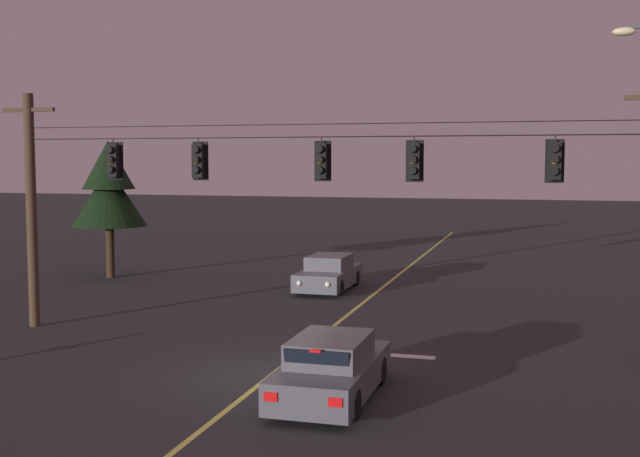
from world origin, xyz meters
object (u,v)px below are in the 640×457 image
object	(u,v)px
traffic_light_centre	(321,161)
traffic_light_right_inner	(414,161)
car_waiting_near_lane	(331,369)
car_oncoming_lead	(329,274)
traffic_light_rightmost	(555,161)
traffic_light_left_inner	(198,161)
tree_verge_near	(109,188)
traffic_light_leftmost	(113,161)

from	to	relation	value
traffic_light_centre	traffic_light_right_inner	size ratio (longest dim) A/B	1.00
car_waiting_near_lane	car_oncoming_lead	distance (m)	14.52
traffic_light_right_inner	car_oncoming_lead	world-z (taller)	traffic_light_right_inner
traffic_light_rightmost	traffic_light_left_inner	bearing A→B (deg)	180.00
traffic_light_left_inner	traffic_light_rightmost	size ratio (longest dim) A/B	1.00
traffic_light_left_inner	traffic_light_right_inner	bearing A→B (deg)	0.00
traffic_light_right_inner	tree_verge_near	world-z (taller)	tree_verge_near
traffic_light_leftmost	traffic_light_rightmost	bearing A→B (deg)	0.00
traffic_light_rightmost	car_waiting_near_lane	distance (m)	7.99
car_oncoming_lead	traffic_light_rightmost	bearing A→B (deg)	-47.63
traffic_light_right_inner	car_waiting_near_lane	world-z (taller)	traffic_light_right_inner
traffic_light_left_inner	car_waiting_near_lane	world-z (taller)	traffic_light_left_inner
traffic_light_leftmost	car_oncoming_lead	size ratio (longest dim) A/B	0.28
traffic_light_centre	traffic_light_rightmost	size ratio (longest dim) A/B	1.00
traffic_light_right_inner	traffic_light_centre	bearing A→B (deg)	180.00
traffic_light_leftmost	traffic_light_centre	xyz separation A→B (m)	(6.43, 0.00, 0.00)
traffic_light_centre	tree_verge_near	distance (m)	15.98
tree_verge_near	traffic_light_right_inner	bearing A→B (deg)	-33.31
traffic_light_leftmost	car_oncoming_lead	xyz separation A→B (m)	(4.13, 9.28, -4.51)
traffic_light_rightmost	car_oncoming_lead	world-z (taller)	traffic_light_rightmost
traffic_light_leftmost	traffic_light_left_inner	bearing A→B (deg)	0.00
traffic_light_left_inner	traffic_light_rightmost	distance (m)	9.85
traffic_light_leftmost	traffic_light_centre	world-z (taller)	same
traffic_light_leftmost	tree_verge_near	bearing A→B (deg)	121.49
traffic_light_centre	car_oncoming_lead	xyz separation A→B (m)	(-2.30, 9.28, -4.51)
traffic_light_left_inner	traffic_light_centre	bearing A→B (deg)	0.00
traffic_light_left_inner	car_oncoming_lead	bearing A→B (deg)	81.54
traffic_light_leftmost	car_waiting_near_lane	size ratio (longest dim) A/B	0.28
traffic_light_left_inner	car_waiting_near_lane	xyz separation A→B (m)	(5.24, -4.72, -4.51)
tree_verge_near	car_oncoming_lead	bearing A→B (deg)	-3.43
traffic_light_right_inner	car_waiting_near_lane	distance (m)	6.61
traffic_light_rightmost	car_oncoming_lead	bearing A→B (deg)	132.37
traffic_light_right_inner	car_oncoming_lead	size ratio (longest dim) A/B	0.28
traffic_light_left_inner	traffic_light_leftmost	bearing A→B (deg)	180.00
tree_verge_near	traffic_light_left_inner	bearing A→B (deg)	-48.31
traffic_light_rightmost	traffic_light_leftmost	bearing A→B (deg)	180.00
traffic_light_right_inner	tree_verge_near	distance (m)	18.05
traffic_light_rightmost	traffic_light_centre	bearing A→B (deg)	180.00
traffic_light_left_inner	traffic_light_rightmost	xyz separation A→B (m)	(9.85, 0.00, 0.00)
traffic_light_centre	traffic_light_rightmost	xyz separation A→B (m)	(6.17, 0.00, 0.00)
traffic_light_leftmost	traffic_light_left_inner	distance (m)	2.75
traffic_light_right_inner	traffic_light_leftmost	bearing A→B (deg)	180.00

